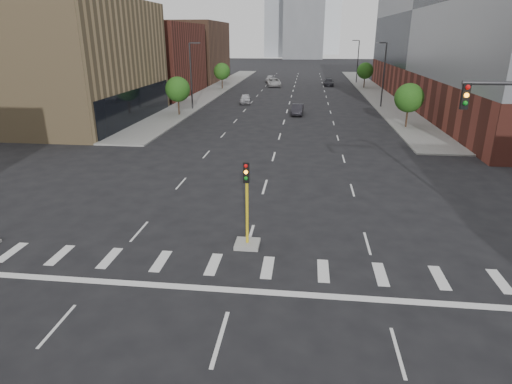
% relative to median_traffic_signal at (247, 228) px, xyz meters
% --- Properties ---
extents(ground, '(400.00, 400.00, 0.00)m').
position_rel_median_traffic_signal_xyz_m(ground, '(0.00, -8.97, -0.97)').
color(ground, black).
rests_on(ground, ground).
extents(sidewalk_left_far, '(5.00, 92.00, 0.15)m').
position_rel_median_traffic_signal_xyz_m(sidewalk_left_far, '(-15.00, 65.03, -0.90)').
color(sidewalk_left_far, gray).
rests_on(sidewalk_left_far, ground).
extents(sidewalk_right_far, '(5.00, 92.00, 0.15)m').
position_rel_median_traffic_signal_xyz_m(sidewalk_right_far, '(15.00, 65.03, -0.90)').
color(sidewalk_right_far, gray).
rests_on(sidewalk_right_far, ground).
extents(building_left_mid, '(20.00, 24.00, 14.00)m').
position_rel_median_traffic_signal_xyz_m(building_left_mid, '(-27.50, 31.03, 6.03)').
color(building_left_mid, '#997E56').
rests_on(building_left_mid, ground).
extents(building_left_far_a, '(20.00, 22.00, 12.00)m').
position_rel_median_traffic_signal_xyz_m(building_left_far_a, '(-27.50, 57.03, 5.03)').
color(building_left_far_a, brown).
rests_on(building_left_far_a, ground).
extents(building_left_far_b, '(20.00, 24.00, 13.00)m').
position_rel_median_traffic_signal_xyz_m(building_left_far_b, '(-27.50, 83.03, 5.53)').
color(building_left_far_b, brown).
rests_on(building_left_far_b, ground).
extents(building_right_main, '(24.00, 70.00, 22.00)m').
position_rel_median_traffic_signal_xyz_m(building_right_main, '(29.50, 51.03, 10.03)').
color(building_right_main, brown).
rests_on(building_right_main, ground).
extents(tower_mid, '(18.00, 18.00, 44.00)m').
position_rel_median_traffic_signal_xyz_m(tower_mid, '(0.00, 191.03, 21.03)').
color(tower_mid, slate).
rests_on(tower_mid, ground).
extents(median_traffic_signal, '(1.20, 1.20, 4.40)m').
position_rel_median_traffic_signal_xyz_m(median_traffic_signal, '(0.00, 0.00, 0.00)').
color(median_traffic_signal, '#999993').
rests_on(median_traffic_signal, ground).
extents(streetlight_right_a, '(1.60, 0.22, 9.07)m').
position_rel_median_traffic_signal_xyz_m(streetlight_right_a, '(13.41, 46.03, 4.04)').
color(streetlight_right_a, '#2D2D30').
rests_on(streetlight_right_a, ground).
extents(streetlight_right_b, '(1.60, 0.22, 9.07)m').
position_rel_median_traffic_signal_xyz_m(streetlight_right_b, '(13.41, 81.03, 4.04)').
color(streetlight_right_b, '#2D2D30').
rests_on(streetlight_right_b, ground).
extents(streetlight_left, '(1.60, 0.22, 9.07)m').
position_rel_median_traffic_signal_xyz_m(streetlight_left, '(-13.41, 41.03, 4.04)').
color(streetlight_left, '#2D2D30').
rests_on(streetlight_left, ground).
extents(tree_left_near, '(3.20, 3.20, 4.85)m').
position_rel_median_traffic_signal_xyz_m(tree_left_near, '(-14.00, 36.03, 2.42)').
color(tree_left_near, '#382619').
rests_on(tree_left_near, ground).
extents(tree_left_far, '(3.20, 3.20, 4.85)m').
position_rel_median_traffic_signal_xyz_m(tree_left_far, '(-14.00, 66.03, 2.42)').
color(tree_left_far, '#382619').
rests_on(tree_left_far, ground).
extents(tree_right_near, '(3.20, 3.20, 4.85)m').
position_rel_median_traffic_signal_xyz_m(tree_right_near, '(14.00, 31.03, 2.42)').
color(tree_right_near, '#382619').
rests_on(tree_right_near, ground).
extents(tree_right_far, '(3.20, 3.20, 4.85)m').
position_rel_median_traffic_signal_xyz_m(tree_right_far, '(14.00, 71.03, 2.42)').
color(tree_right_far, '#382619').
rests_on(tree_right_far, ground).
extents(car_near_left, '(2.11, 4.29, 1.41)m').
position_rel_median_traffic_signal_xyz_m(car_near_left, '(-6.82, 47.75, -0.27)').
color(car_near_left, silver).
rests_on(car_near_left, ground).
extents(car_mid_right, '(1.64, 4.25, 1.38)m').
position_rel_median_traffic_signal_xyz_m(car_mid_right, '(1.50, 38.37, -0.28)').
color(car_mid_right, '#242228').
rests_on(car_mid_right, ground).
extents(car_far_left, '(3.53, 6.23, 1.64)m').
position_rel_median_traffic_signal_xyz_m(car_far_left, '(-4.28, 72.39, -0.15)').
color(car_far_left, '#B4B4B4').
rests_on(car_far_left, ground).
extents(car_deep_right, '(2.17, 5.10, 1.47)m').
position_rel_median_traffic_signal_xyz_m(car_deep_right, '(7.10, 74.53, -0.24)').
color(car_deep_right, '#222228').
rests_on(car_deep_right, ground).
extents(car_distant, '(1.97, 4.65, 1.57)m').
position_rel_median_traffic_signal_xyz_m(car_distant, '(-5.78, 80.91, -0.19)').
color(car_distant, '#A5A5A9').
rests_on(car_distant, ground).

